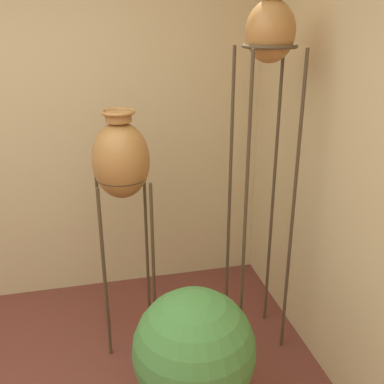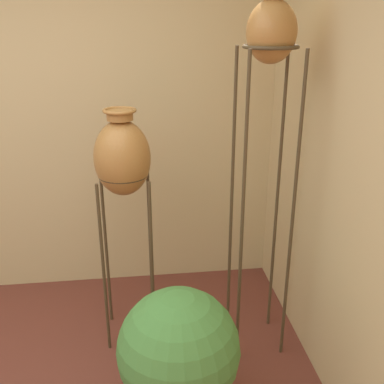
{
  "view_description": "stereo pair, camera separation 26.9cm",
  "coord_description": "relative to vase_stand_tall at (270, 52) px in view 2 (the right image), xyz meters",
  "views": [
    {
      "loc": [
        0.65,
        -1.29,
        2.03
      ],
      "look_at": [
        1.23,
        1.15,
        1.05
      ],
      "focal_mm": 42.0,
      "sensor_mm": 36.0,
      "label": 1
    },
    {
      "loc": [
        0.92,
        -1.34,
        2.03
      ],
      "look_at": [
        1.23,
        1.15,
        1.05
      ],
      "focal_mm": 42.0,
      "sensor_mm": 36.0,
      "label": 2
    }
  ],
  "objects": [
    {
      "name": "wall_back",
      "position": [
        -1.63,
        0.91,
        -0.51
      ],
      "size": [
        7.88,
        0.06,
        2.7
      ],
      "color": "#D1B784",
      "rests_on": "ground_plane"
    },
    {
      "name": "vase_stand_tall",
      "position": [
        0.0,
        0.0,
        0.0
      ],
      "size": [
        0.31,
        0.31,
        2.18
      ],
      "color": "#473823",
      "rests_on": "ground_plane"
    },
    {
      "name": "vase_stand_medium",
      "position": [
        -0.81,
        0.18,
        -0.62
      ],
      "size": [
        0.34,
        0.34,
        1.54
      ],
      "color": "#473823",
      "rests_on": "ground_plane"
    },
    {
      "name": "potted_plant",
      "position": [
        -0.56,
        -0.61,
        -1.39
      ],
      "size": [
        0.62,
        0.62,
        0.8
      ],
      "color": "#B26647",
      "rests_on": "ground_plane"
    }
  ]
}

